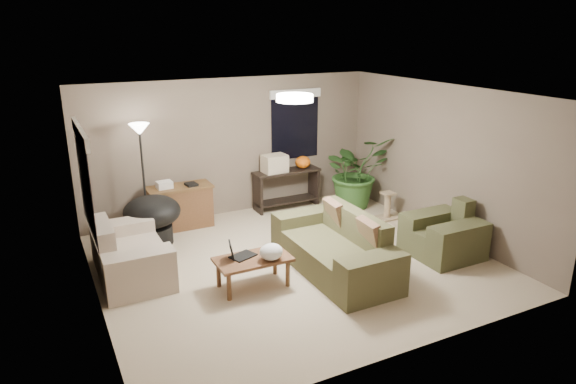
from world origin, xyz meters
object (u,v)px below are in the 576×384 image
floor_lamp (141,143)px  cat_scratching_post (387,207)px  main_sofa (336,251)px  coffee_table (253,262)px  console_table (287,186)px  houseplant (355,179)px  papasan_chair (152,216)px  armchair (444,236)px  desk (181,207)px  loveseat (129,256)px

floor_lamp → cat_scratching_post: 4.45m
main_sofa → coffee_table: size_ratio=2.20×
console_table → floor_lamp: 2.95m
coffee_table → houseplant: size_ratio=0.72×
coffee_table → papasan_chair: papasan_chair is taller
armchair → cat_scratching_post: 1.65m
desk → papasan_chair: papasan_chair is taller
papasan_chair → coffee_table: bearing=-67.1°
main_sofa → houseplant: bearing=50.9°
main_sofa → console_table: size_ratio=1.69×
loveseat → desk: size_ratio=1.45×
console_table → houseplant: houseplant is taller
loveseat → houseplant: bearing=13.2°
console_table → floor_lamp: bearing=-174.8°
papasan_chair → floor_lamp: floor_lamp is taller
floor_lamp → cat_scratching_post: (4.08, -1.11, -1.38)m
desk → papasan_chair: 0.78m
coffee_table → houseplant: (3.04, 2.12, 0.19)m
desk → cat_scratching_post: bearing=-20.2°
coffee_table → desk: bearing=96.2°
main_sofa → coffee_table: main_sofa is taller
papasan_chair → houseplant: houseplant is taller
coffee_table → loveseat: bearing=143.2°
main_sofa → floor_lamp: 3.51m
armchair → coffee_table: size_ratio=1.00×
papasan_chair → floor_lamp: bearing=94.1°
coffee_table → cat_scratching_post: 3.44m
coffee_table → papasan_chair: size_ratio=1.06×
main_sofa → console_table: 2.76m
papasan_chair → cat_scratching_post: size_ratio=1.89×
main_sofa → papasan_chair: (-2.13, 2.13, 0.17)m
console_table → houseplant: 1.33m
cat_scratching_post → houseplant: bearing=99.9°
loveseat → houseplant: size_ratio=1.15×
armchair → desk: armchair is taller
armchair → papasan_chair: armchair is taller
desk → console_table: same height
main_sofa → loveseat: bearing=156.9°
loveseat → console_table: (3.24, 1.55, 0.14)m
desk → papasan_chair: (-0.59, -0.50, 0.09)m
coffee_table → desk: size_ratio=0.91×
coffee_table → console_table: (1.81, 2.62, 0.08)m
armchair → floor_lamp: (-3.90, 2.75, 1.30)m
coffee_table → console_table: console_table is taller
papasan_chair → cat_scratching_post: papasan_chair is taller
papasan_chair → cat_scratching_post: bearing=-10.9°
armchair → console_table: bearing=111.7°
console_table → papasan_chair: 2.74m
coffee_table → houseplant: houseplant is taller
coffee_table → cat_scratching_post: (3.19, 1.27, -0.14)m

